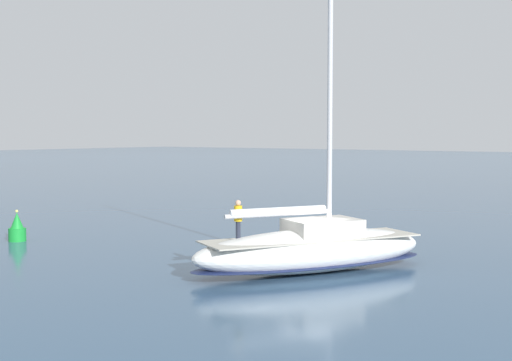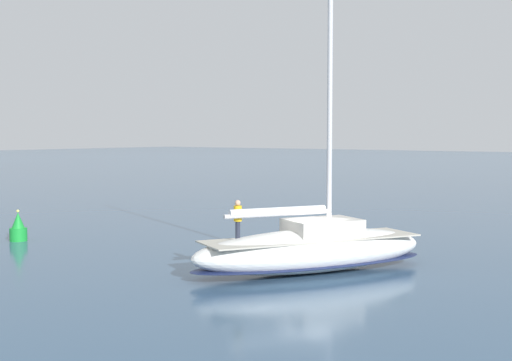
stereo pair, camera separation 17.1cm
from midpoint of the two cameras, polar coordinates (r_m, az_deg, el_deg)
The scene contains 3 objects.
ground_plane at distance 31.39m, azimuth 4.29°, elevation -7.31°, with size 400.00×400.00×0.00m, color #385675.
sailboat_main at distance 31.22m, azimuth 4.34°, elevation -5.43°, with size 11.38×8.03×15.40m.
channel_buoy at distance 42.17m, azimuth -18.68°, elevation -3.68°, with size 0.96×0.96×1.76m.
Camera 1 is at (-26.15, -16.28, 6.07)m, focal length 50.00 mm.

